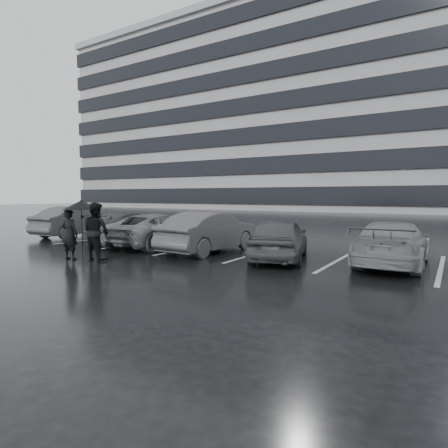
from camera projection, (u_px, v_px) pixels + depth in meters
ground at (207, 262)px, 11.56m from camera, size 160.00×160.00×0.00m
office_building at (260, 122)px, 62.69m from camera, size 61.00×26.00×29.00m
car_main at (279, 238)px, 11.91m from camera, size 2.62×4.26×1.35m
car_west_a at (210, 232)px, 13.50m from camera, size 1.73×4.45×1.45m
car_west_b at (158, 230)px, 15.11m from camera, size 2.47×4.82×1.30m
car_west_c at (130, 226)px, 17.01m from camera, size 2.22×4.61×1.29m
car_west_d at (79, 221)px, 18.67m from camera, size 1.90×4.66×1.50m
car_east at (393, 243)px, 10.86m from camera, size 1.86×4.49×1.30m
pedestrian_left at (70, 234)px, 11.86m from camera, size 0.64×0.48×1.61m
pedestrian_right at (96, 231)px, 11.74m from camera, size 0.91×0.72×1.82m
umbrella at (81, 205)px, 11.73m from camera, size 1.13×1.13×1.91m
stall_stripes at (227, 250)px, 14.10m from camera, size 19.72×5.00×0.00m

